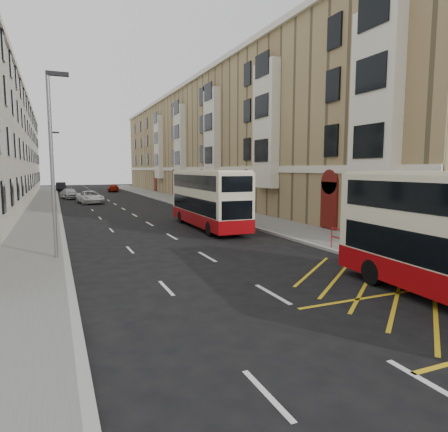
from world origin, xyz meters
name	(u,v)px	position (x,y,z in m)	size (l,w,h in m)	color
ground	(359,344)	(0.00, 0.00, 0.00)	(200.00, 200.00, 0.00)	black
pavement_right	(211,209)	(8.00, 30.00, 0.07)	(4.00, 120.00, 0.15)	#63635F
pavement_left	(41,216)	(-7.50, 30.00, 0.07)	(3.00, 120.00, 0.15)	#63635F
kerb_right	(192,209)	(6.00, 30.00, 0.07)	(0.25, 120.00, 0.15)	#9A9A94
kerb_left	(60,215)	(-6.00, 30.00, 0.07)	(0.25, 120.00, 0.15)	#9A9A94
road_markings	(109,201)	(0.00, 45.00, 0.01)	(10.00, 110.00, 0.01)	silver
terrace_right	(217,144)	(14.88, 45.38, 7.52)	(10.75, 79.00, 15.25)	#9D8A5B
guard_railing	(381,245)	(6.25, 5.75, 0.86)	(0.06, 6.56, 1.01)	red
street_lamp_near	(53,155)	(-6.35, 12.00, 4.64)	(0.93, 0.18, 8.00)	gray
street_lamp_far	(53,163)	(-6.35, 42.00, 4.64)	(0.93, 0.18, 8.00)	gray
double_decker_rear	(208,199)	(3.22, 18.37, 2.01)	(2.46, 9.94, 3.95)	beige
white_van	(90,197)	(-2.53, 42.18, 0.73)	(2.42, 5.26, 1.46)	white
car_silver	(70,194)	(-4.49, 50.28, 0.73)	(1.73, 4.29, 1.46)	#B2B5BA
car_dark	(61,187)	(-5.20, 71.85, 0.79)	(1.67, 4.77, 1.57)	black
car_red	(113,188)	(3.34, 65.96, 0.67)	(1.86, 4.58, 1.33)	#A51905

